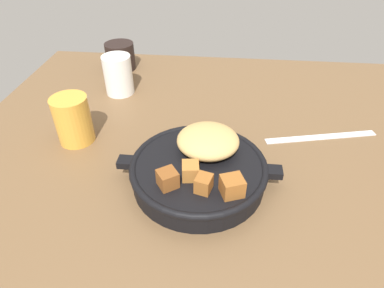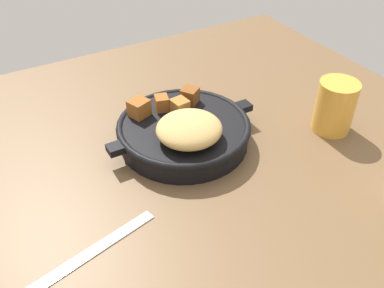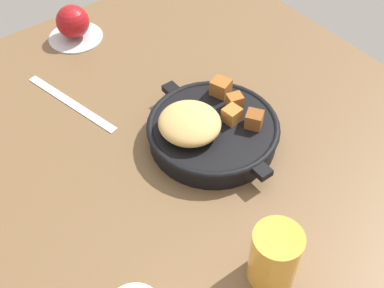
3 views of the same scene
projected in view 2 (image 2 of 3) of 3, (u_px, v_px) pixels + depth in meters
ground_plane at (196, 171)px, 68.63cm from camera, size 98.30×93.20×2.40cm
cast_iron_skillet at (184, 130)px, 70.58cm from camera, size 26.79×22.50×7.59cm
butter_knife at (80, 259)px, 53.34cm from camera, size 22.38×6.77×0.36cm
juice_glass_amber at (335, 106)px, 72.99cm from camera, size 6.79×6.79×9.26cm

